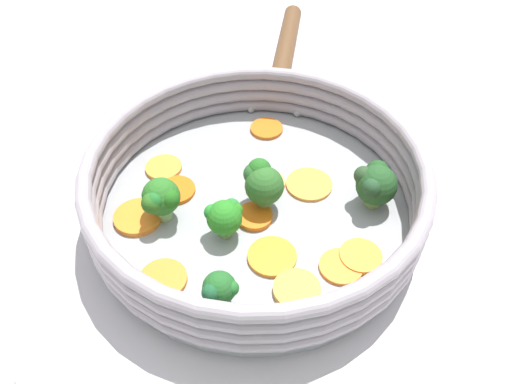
{
  "coord_description": "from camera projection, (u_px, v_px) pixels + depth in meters",
  "views": [
    {
      "loc": [
        0.32,
        -0.11,
        0.38
      ],
      "look_at": [
        0.0,
        0.0,
        0.03
      ],
      "focal_mm": 35.0,
      "sensor_mm": 36.0,
      "label": 1
    }
  ],
  "objects": [
    {
      "name": "carrot_slice_8",
      "position": [
        255.0,
        217.0,
        0.48
      ],
      "size": [
        0.05,
        0.05,
        0.01
      ],
      "primitive_type": "cylinder",
      "rotation": [
        0.0,
        0.0,
        2.69
      ],
      "color": "orange",
      "rests_on": "skillet"
    },
    {
      "name": "carrot_slice_3",
      "position": [
        138.0,
        217.0,
        0.48
      ],
      "size": [
        0.06,
        0.06,
        0.01
      ],
      "primitive_type": "cylinder",
      "rotation": [
        0.0,
        0.0,
        2.69
      ],
      "color": "orange",
      "rests_on": "skillet"
    },
    {
      "name": "skillet_rim_wall",
      "position": [
        256.0,
        182.0,
        0.48
      ],
      "size": [
        0.33,
        0.33,
        0.06
      ],
      "color": "#9A9099",
      "rests_on": "skillet"
    },
    {
      "name": "skillet",
      "position": [
        256.0,
        208.0,
        0.5
      ],
      "size": [
        0.31,
        0.31,
        0.02
      ],
      "primitive_type": "cylinder",
      "color": "#939699",
      "rests_on": "ground_plane"
    },
    {
      "name": "skillet_handle",
      "position": [
        285.0,
        52.0,
        0.67
      ],
      "size": [
        0.22,
        0.13,
        0.03
      ],
      "primitive_type": "cylinder",
      "rotation": [
        1.57,
        0.0,
        4.25
      ],
      "color": "brown",
      "rests_on": "skillet"
    },
    {
      "name": "broccoli_floret_0",
      "position": [
        375.0,
        183.0,
        0.48
      ],
      "size": [
        0.04,
        0.04,
        0.05
      ],
      "color": "#7C9E55",
      "rests_on": "skillet"
    },
    {
      "name": "broccoli_floret_1",
      "position": [
        225.0,
        216.0,
        0.45
      ],
      "size": [
        0.03,
        0.04,
        0.04
      ],
      "color": "#678F4E",
      "rests_on": "skillet"
    },
    {
      "name": "carrot_slice_7",
      "position": [
        272.0,
        256.0,
        0.45
      ],
      "size": [
        0.06,
        0.06,
        0.0
      ],
      "primitive_type": "cylinder",
      "rotation": [
        0.0,
        0.0,
        4.43
      ],
      "color": "orange",
      "rests_on": "skillet"
    },
    {
      "name": "broccoli_floret_2",
      "position": [
        263.0,
        182.0,
        0.47
      ],
      "size": [
        0.04,
        0.04,
        0.05
      ],
      "color": "olive",
      "rests_on": "skillet"
    },
    {
      "name": "carrot_slice_0",
      "position": [
        266.0,
        184.0,
        0.51
      ],
      "size": [
        0.05,
        0.05,
        0.01
      ],
      "primitive_type": "cylinder",
      "rotation": [
        0.0,
        0.0,
        4.15
      ],
      "color": "#F99A40",
      "rests_on": "skillet"
    },
    {
      "name": "broccoli_floret_4",
      "position": [
        219.0,
        289.0,
        0.4
      ],
      "size": [
        0.03,
        0.03,
        0.03
      ],
      "color": "#668A55",
      "rests_on": "skillet"
    },
    {
      "name": "broccoli_floret_3",
      "position": [
        161.0,
        198.0,
        0.46
      ],
      "size": [
        0.04,
        0.04,
        0.05
      ],
      "color": "#84B162",
      "rests_on": "skillet"
    },
    {
      "name": "skillet_rivet_left",
      "position": [
        297.0,
        113.0,
        0.59
      ],
      "size": [
        0.01,
        0.01,
        0.01
      ],
      "primitive_type": "sphere",
      "color": "#8F9498",
      "rests_on": "skillet"
    },
    {
      "name": "carrot_slice_4",
      "position": [
        267.0,
        129.0,
        0.58
      ],
      "size": [
        0.04,
        0.04,
        0.0
      ],
      "primitive_type": "cylinder",
      "rotation": [
        0.0,
        0.0,
        3.1
      ],
      "color": "#D66115",
      "rests_on": "skillet"
    },
    {
      "name": "carrot_slice_9",
      "position": [
        341.0,
        267.0,
        0.44
      ],
      "size": [
        0.05,
        0.05,
        0.0
      ],
      "primitive_type": "cylinder",
      "rotation": [
        0.0,
        0.0,
        4.42
      ],
      "color": "orange",
      "rests_on": "skillet"
    },
    {
      "name": "carrot_slice_6",
      "position": [
        164.0,
        168.0,
        0.53
      ],
      "size": [
        0.05,
        0.05,
        0.0
      ],
      "primitive_type": "cylinder",
      "rotation": [
        0.0,
        0.0,
        1.98
      ],
      "color": "orange",
      "rests_on": "skillet"
    },
    {
      "name": "carrot_slice_1",
      "position": [
        361.0,
        256.0,
        0.45
      ],
      "size": [
        0.05,
        0.05,
        0.01
      ],
      "primitive_type": "cylinder",
      "rotation": [
        0.0,
        0.0,
        2.79
      ],
      "color": "orange",
      "rests_on": "skillet"
    },
    {
      "name": "carrot_slice_5",
      "position": [
        163.0,
        279.0,
        0.43
      ],
      "size": [
        0.06,
        0.06,
        0.0
      ],
      "primitive_type": "cylinder",
      "rotation": [
        0.0,
        0.0,
        2.2
      ],
      "color": "orange",
      "rests_on": "skillet"
    },
    {
      "name": "skillet_rivet_right",
      "position": [
        251.0,
        109.0,
        0.6
      ],
      "size": [
        0.01,
        0.01,
        0.01
      ],
      "primitive_type": "sphere",
      "color": "#919696",
      "rests_on": "skillet"
    },
    {
      "name": "carrot_slice_11",
      "position": [
        309.0,
        184.0,
        0.51
      ],
      "size": [
        0.07,
        0.07,
        0.0
      ],
      "primitive_type": "cylinder",
      "rotation": [
        0.0,
        0.0,
        4.03
      ],
      "color": "orange",
      "rests_on": "skillet"
    },
    {
      "name": "carrot_slice_2",
      "position": [
        295.0,
        290.0,
        0.42
      ],
      "size": [
        0.04,
        0.04,
        0.01
      ],
      "primitive_type": "cylinder",
      "rotation": [
        0.0,
        0.0,
        3.2
      ],
      "color": "orange",
      "rests_on": "skillet"
    },
    {
      "name": "carrot_slice_10",
      "position": [
        176.0,
        190.0,
        0.51
      ],
      "size": [
        0.05,
        0.05,
        0.0
      ],
      "primitive_type": "cylinder",
      "rotation": [
        0.0,
        0.0,
        2.2
      ],
      "color": "#DD5F10",
      "rests_on": "skillet"
    },
    {
      "name": "ground_plane",
      "position": [
        256.0,
        214.0,
        0.51
      ],
      "size": [
        4.0,
        4.0,
        0.0
      ],
      "primitive_type": "plane",
      "color": "#BBB6BA"
    }
  ]
}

